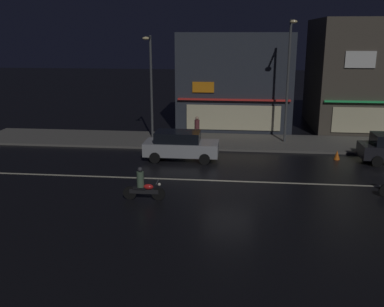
# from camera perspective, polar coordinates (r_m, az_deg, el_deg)

# --- Properties ---
(ground_plane) EXTENTS (140.00, 140.00, 0.00)m
(ground_plane) POSITION_cam_1_polar(r_m,az_deg,el_deg) (22.07, 4.83, -3.60)
(ground_plane) COLOR black
(lane_divider_stripe) EXTENTS (32.85, 0.16, 0.01)m
(lane_divider_stripe) POSITION_cam_1_polar(r_m,az_deg,el_deg) (22.06, 4.83, -3.59)
(lane_divider_stripe) COLOR beige
(lane_divider_stripe) RESTS_ON ground
(sidewalk_far) EXTENTS (34.58, 4.53, 0.14)m
(sidewalk_far) POSITION_cam_1_polar(r_m,az_deg,el_deg) (29.76, 5.24, 1.53)
(sidewalk_far) COLOR #5B5954
(sidewalk_far) RESTS_ON ground
(storefront_left_block) EXTENTS (8.64, 8.85, 8.22)m
(storefront_left_block) POSITION_cam_1_polar(r_m,az_deg,el_deg) (37.01, 22.11, 9.54)
(storefront_left_block) COLOR #4C443A
(storefront_left_block) RESTS_ON ground
(storefront_center_block) EXTENTS (8.40, 6.98, 7.22)m
(storefront_center_block) POSITION_cam_1_polar(r_m,az_deg,el_deg) (34.76, 5.56, 9.44)
(storefront_center_block) COLOR #2D333D
(storefront_center_block) RESTS_ON ground
(streetlamp_west) EXTENTS (0.44, 1.64, 6.88)m
(streetlamp_west) POSITION_cam_1_polar(r_m,az_deg,el_deg) (29.97, -5.42, 9.67)
(streetlamp_west) COLOR #47494C
(streetlamp_west) RESTS_ON sidewalk_far
(streetlamp_mid) EXTENTS (0.44, 1.64, 7.86)m
(streetlamp_mid) POSITION_cam_1_polar(r_m,az_deg,el_deg) (29.11, 12.44, 10.23)
(streetlamp_mid) COLOR #47494C
(streetlamp_mid) RESTS_ON sidewalk_far
(pedestrian_on_sidewalk) EXTENTS (0.32, 0.32, 1.81)m
(pedestrian_on_sidewalk) POSITION_cam_1_polar(r_m,az_deg,el_deg) (28.63, 0.65, 2.94)
(pedestrian_on_sidewalk) COLOR brown
(pedestrian_on_sidewalk) RESTS_ON sidewalk_far
(parked_car_near_kerb) EXTENTS (4.30, 1.98, 1.67)m
(parked_car_near_kerb) POSITION_cam_1_polar(r_m,az_deg,el_deg) (25.52, -1.51, 1.11)
(parked_car_near_kerb) COLOR #9EA0A5
(parked_car_near_kerb) RESTS_ON ground
(motorcycle_lead) EXTENTS (1.90, 0.60, 1.52)m
(motorcycle_lead) POSITION_cam_1_polar(r_m,az_deg,el_deg) (19.50, -6.42, -4.26)
(motorcycle_lead) COLOR black
(motorcycle_lead) RESTS_ON ground
(traffic_cone) EXTENTS (0.36, 0.36, 0.55)m
(traffic_cone) POSITION_cam_1_polar(r_m,az_deg,el_deg) (27.02, 18.32, -0.18)
(traffic_cone) COLOR orange
(traffic_cone) RESTS_ON ground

